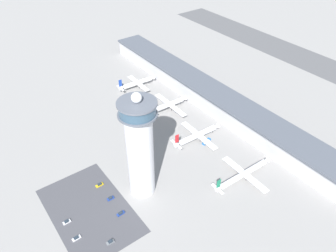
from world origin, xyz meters
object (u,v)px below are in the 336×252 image
(control_tower, at_px, (140,147))
(airplane_gate_charlie, at_px, (198,135))
(airplane_gate_alpha, at_px, (137,83))
(service_truck_baggage, at_px, (138,131))
(airplane_gate_delta, at_px, (244,174))
(car_white_wagon, at_px, (111,198))
(car_black_suv, at_px, (99,185))
(car_yellow_taxi, at_px, (121,213))
(airplane_gate_bravo, at_px, (169,104))
(service_truck_catering, at_px, (206,141))
(car_blue_compact, at_px, (76,238))
(service_truck_fuel, at_px, (123,86))
(car_silver_sedan, at_px, (67,222))
(car_navy_sedan, at_px, (110,242))

(control_tower, relative_size, airplane_gate_charlie, 1.73)
(control_tower, distance_m, airplane_gate_alpha, 123.07)
(service_truck_baggage, bearing_deg, airplane_gate_delta, 19.48)
(car_white_wagon, bearing_deg, car_black_suv, -178.41)
(car_white_wagon, distance_m, car_yellow_taxi, 12.84)
(airplane_gate_bravo, bearing_deg, airplane_gate_alpha, -177.19)
(airplane_gate_delta, distance_m, car_yellow_taxi, 77.70)
(service_truck_catering, distance_m, car_blue_compact, 107.19)
(service_truck_catering, relative_size, service_truck_fuel, 1.37)
(car_silver_sedan, relative_size, car_white_wagon, 1.04)
(airplane_gate_charlie, distance_m, service_truck_baggage, 43.64)
(airplane_gate_bravo, bearing_deg, car_black_suv, -63.88)
(car_yellow_taxi, bearing_deg, control_tower, 112.72)
(airplane_gate_charlie, bearing_deg, car_black_suv, -91.62)
(service_truck_baggage, distance_m, car_white_wagon, 63.80)
(airplane_gate_delta, relative_size, service_truck_catering, 5.33)
(service_truck_baggage, relative_size, car_yellow_taxi, 1.67)
(airplane_gate_delta, bearing_deg, service_truck_fuel, -178.26)
(airplane_gate_charlie, relative_size, car_silver_sedan, 9.20)
(control_tower, bearing_deg, service_truck_baggage, 150.33)
(control_tower, distance_m, service_truck_fuel, 125.96)
(service_truck_catering, height_order, service_truck_baggage, service_truck_baggage)
(airplane_gate_bravo, bearing_deg, car_yellow_taxi, -51.25)
(airplane_gate_charlie, xyz_separation_m, service_truck_baggage, (-32.44, -29.01, -3.15))
(service_truck_baggage, bearing_deg, airplane_gate_bravo, 106.08)
(airplane_gate_charlie, distance_m, car_navy_sedan, 96.68)
(control_tower, height_order, airplane_gate_charlie, control_tower)
(control_tower, bearing_deg, airplane_gate_alpha, 149.33)
(airplane_gate_alpha, distance_m, car_black_suv, 117.34)
(control_tower, bearing_deg, car_blue_compact, -79.66)
(service_truck_catering, xyz_separation_m, service_truck_fuel, (-101.02, -9.01, 0.25))
(car_black_suv, xyz_separation_m, car_white_wagon, (13.23, 0.37, -0.01))
(car_black_suv, relative_size, car_yellow_taxi, 1.01)
(airplane_gate_delta, relative_size, car_white_wagon, 10.90)
(service_truck_catering, relative_size, car_silver_sedan, 1.97)
(airplane_gate_alpha, relative_size, car_silver_sedan, 8.32)
(service_truck_fuel, xyz_separation_m, car_white_wagon, (106.27, -69.83, -0.54))
(airplane_gate_bravo, bearing_deg, airplane_gate_delta, -5.45)
(service_truck_fuel, bearing_deg, service_truck_catering, 5.09)
(control_tower, height_order, airplane_gate_bravo, control_tower)
(airplane_gate_bravo, xyz_separation_m, car_navy_sedan, (79.24, -96.29, -3.93))
(airplane_gate_bravo, relative_size, car_silver_sedan, 9.02)
(airplane_gate_delta, distance_m, car_black_suv, 88.25)
(airplane_gate_delta, height_order, service_truck_fuel, airplane_gate_delta)
(car_black_suv, bearing_deg, service_truck_catering, 84.25)
(airplane_gate_charlie, bearing_deg, service_truck_catering, 28.63)
(airplane_gate_charlie, distance_m, car_silver_sedan, 103.25)
(airplane_gate_bravo, relative_size, car_black_suv, 8.09)
(airplane_gate_delta, relative_size, car_yellow_taxi, 9.54)
(airplane_gate_alpha, xyz_separation_m, service_truck_fuel, (-7.90, -10.46, -3.24))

